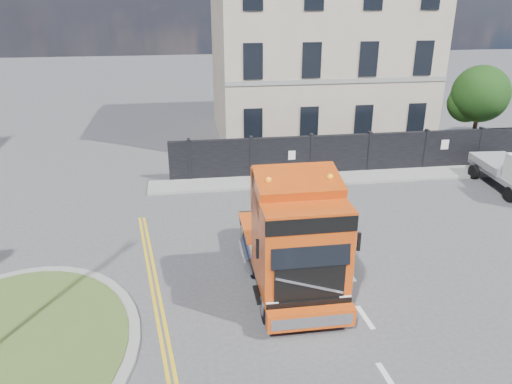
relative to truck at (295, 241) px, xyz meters
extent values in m
plane|color=#424244|center=(-0.92, 1.16, -1.72)|extent=(120.00, 120.00, 0.00)
cylinder|color=gray|center=(-7.92, -1.84, -1.66)|extent=(6.80, 6.80, 0.12)
cylinder|color=#324E1F|center=(-7.92, -1.84, -1.58)|extent=(6.20, 6.20, 0.05)
cube|color=black|center=(5.08, 10.16, -0.72)|extent=(18.00, 0.25, 2.00)
cube|color=silver|center=(13.58, 10.16, -0.72)|extent=(2.60, 0.12, 2.00)
cube|color=#BAAA94|center=(5.08, 17.66, 3.78)|extent=(12.00, 10.00, 11.00)
cylinder|color=#382619|center=(13.58, 13.16, -0.52)|extent=(0.24, 0.24, 2.40)
sphere|color=black|center=(13.58, 13.16, 1.48)|extent=(3.20, 3.20, 3.20)
sphere|color=black|center=(13.08, 13.56, 0.88)|extent=(2.20, 2.20, 2.20)
cube|color=gray|center=(5.08, 9.26, -1.66)|extent=(20.00, 1.60, 0.12)
cube|color=black|center=(-0.01, 1.08, -1.00)|extent=(2.39, 6.07, 0.43)
cube|color=#C5430D|center=(0.00, -0.61, 0.34)|extent=(2.42, 2.51, 2.69)
cube|color=#C5430D|center=(0.00, 0.40, 1.45)|extent=(2.41, 0.88, 1.35)
cube|color=black|center=(0.01, -1.84, 0.73)|extent=(2.12, 0.07, 1.01)
cube|color=#C5430D|center=(0.01, -2.15, -1.19)|extent=(2.41, 0.35, 0.53)
cylinder|color=black|center=(-1.03, -1.38, -1.22)|extent=(0.31, 1.00, 1.00)
cylinder|color=gray|center=(-1.03, -1.38, -1.22)|extent=(0.35, 0.55, 0.55)
cylinder|color=black|center=(1.05, -1.37, -1.22)|extent=(0.31, 1.00, 1.00)
cylinder|color=gray|center=(1.05, -1.37, -1.22)|extent=(0.35, 0.55, 0.55)
cylinder|color=black|center=(-1.05, 2.03, -1.22)|extent=(0.31, 1.00, 1.00)
cylinder|color=gray|center=(-1.05, 2.03, -1.22)|extent=(0.35, 0.55, 0.55)
cylinder|color=black|center=(1.03, 2.04, -1.22)|extent=(0.31, 1.00, 1.00)
cylinder|color=gray|center=(1.03, 2.04, -1.22)|extent=(0.35, 0.55, 0.55)
cylinder|color=black|center=(-1.05, 3.19, -1.22)|extent=(0.31, 1.00, 1.00)
cylinder|color=gray|center=(-1.05, 3.19, -1.22)|extent=(0.35, 0.55, 0.55)
cylinder|color=black|center=(1.02, 3.20, -1.22)|extent=(0.31, 1.00, 1.00)
cylinder|color=gray|center=(1.02, 3.20, -1.22)|extent=(0.35, 0.55, 0.55)
cube|color=slate|center=(11.84, 6.96, -1.04)|extent=(2.19, 4.82, 0.24)
cylinder|color=black|center=(10.91, 5.49, -1.38)|extent=(0.24, 0.69, 0.69)
cylinder|color=black|center=(10.91, 8.42, -1.38)|extent=(0.24, 0.69, 0.69)
cylinder|color=black|center=(12.77, 8.42, -1.38)|extent=(0.24, 0.69, 0.69)
camera|label=1|loc=(-3.03, -12.87, 6.95)|focal=35.00mm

